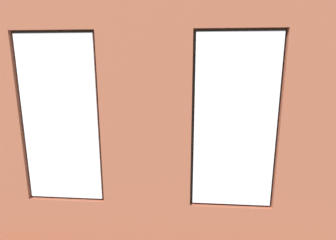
{
  "coord_description": "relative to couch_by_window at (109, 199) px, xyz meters",
  "views": [
    {
      "loc": [
        -0.48,
        5.7,
        2.33
      ],
      "look_at": [
        -0.06,
        0.4,
        1.17
      ],
      "focal_mm": 28.0,
      "sensor_mm": 36.0,
      "label": 1
    }
  ],
  "objects": [
    {
      "name": "remote_silver",
      "position": [
        -0.89,
        -2.46,
        0.1
      ],
      "size": [
        0.17,
        0.13,
        0.02
      ],
      "primitive_type": "cube",
      "rotation": [
        0.0,
        0.0,
        4.18
      ],
      "color": "#B2B2B7",
      "rests_on": "coffee_table"
    },
    {
      "name": "remote_black",
      "position": [
        -0.99,
        -2.35,
        0.1
      ],
      "size": [
        0.16,
        0.14,
        0.02
      ],
      "primitive_type": "cube",
      "rotation": [
        0.0,
        0.0,
        4.05
      ],
      "color": "black",
      "rests_on": "coffee_table"
    },
    {
      "name": "papasan_chair",
      "position": [
        0.26,
        -4.12,
        0.11
      ],
      "size": [
        1.1,
        1.1,
        0.69
      ],
      "color": "olive",
      "rests_on": "ground_plane"
    },
    {
      "name": "couch_by_window",
      "position": [
        0.0,
        0.0,
        0.0
      ],
      "size": [
        1.95,
        0.87,
        0.8
      ],
      "color": "black",
      "rests_on": "ground_plane"
    },
    {
      "name": "tv_flatscreen",
      "position": [
        2.0,
        -2.64,
        0.52
      ],
      "size": [
        1.18,
        0.2,
        0.77
      ],
      "color": "black",
      "rests_on": "media_console"
    },
    {
      "name": "potted_plant_near_tv",
      "position": [
        1.45,
        -1.55,
        0.43
      ],
      "size": [
        0.69,
        0.69,
        1.14
      ],
      "color": "#9E5638",
      "rests_on": "ground_plane"
    },
    {
      "name": "ground_plane",
      "position": [
        -0.7,
        -2.18,
        -0.38
      ],
      "size": [
        6.69,
        6.42,
        0.1
      ],
      "primitive_type": "cube",
      "color": "brown"
    },
    {
      "name": "brick_wall_with_windows",
      "position": [
        -0.7,
        0.65,
        1.42
      ],
      "size": [
        6.09,
        0.3,
        3.52
      ],
      "color": "#9E5138",
      "rests_on": "ground_plane"
    },
    {
      "name": "white_wall_right",
      "position": [
        2.3,
        -1.98,
        1.43
      ],
      "size": [
        0.1,
        5.42,
        3.52
      ],
      "primitive_type": "cube",
      "color": "silver",
      "rests_on": "ground_plane"
    },
    {
      "name": "couch_left",
      "position": [
        -3.04,
        -1.5,
        0.0
      ],
      "size": [
        0.91,
        1.74,
        0.8
      ],
      "rotation": [
        0.0,
        0.0,
        1.6
      ],
      "color": "black",
      "rests_on": "ground_plane"
    },
    {
      "name": "coffee_table",
      "position": [
        -0.89,
        -2.46,
        0.04
      ],
      "size": [
        1.28,
        0.75,
        0.42
      ],
      "color": "tan",
      "rests_on": "ground_plane"
    },
    {
      "name": "potted_plant_mid_room_small",
      "position": [
        -1.78,
        -2.65,
        -0.04
      ],
      "size": [
        0.29,
        0.29,
        0.45
      ],
      "color": "brown",
      "rests_on": "ground_plane"
    },
    {
      "name": "remote_gray",
      "position": [
        -0.73,
        -2.55,
        0.1
      ],
      "size": [
        0.13,
        0.17,
        0.02
      ],
      "primitive_type": "cube",
      "rotation": [
        0.0,
        0.0,
        2.56
      ],
      "color": "#59595B",
      "rests_on": "coffee_table"
    },
    {
      "name": "media_console",
      "position": [
        2.0,
        -2.64,
        -0.1
      ],
      "size": [
        1.27,
        0.42,
        0.46
      ],
      "primitive_type": "cube",
      "color": "black",
      "rests_on": "ground_plane"
    },
    {
      "name": "table_plant_small",
      "position": [
        -0.51,
        -2.35,
        0.19
      ],
      "size": [
        0.12,
        0.12,
        0.19
      ],
      "color": "brown",
      "rests_on": "coffee_table"
    },
    {
      "name": "potted_plant_foreground_right",
      "position": [
        1.7,
        -4.34,
        0.26
      ],
      "size": [
        0.63,
        0.63,
        0.94
      ],
      "color": "#9E5638",
      "rests_on": "ground_plane"
    },
    {
      "name": "potted_plant_beside_window_right",
      "position": [
        1.19,
        0.1,
        0.24
      ],
      "size": [
        0.58,
        0.58,
        0.92
      ],
      "color": "beige",
      "rests_on": "ground_plane"
    },
    {
      "name": "cup_ceramic",
      "position": [
        -1.24,
        -2.59,
        0.13
      ],
      "size": [
        0.07,
        0.07,
        0.08
      ],
      "primitive_type": "cylinder",
      "color": "silver",
      "rests_on": "coffee_table"
    }
  ]
}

